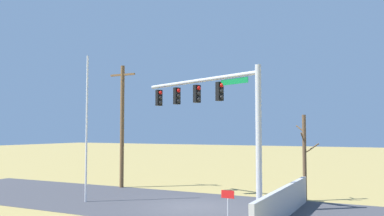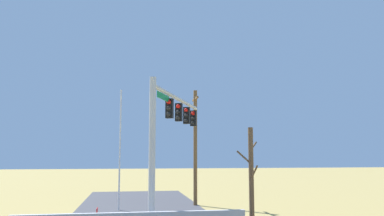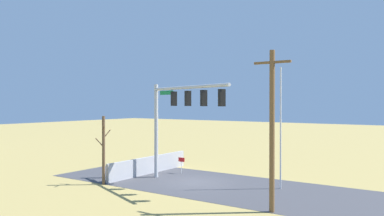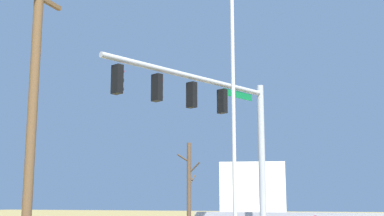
{
  "view_description": "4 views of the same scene",
  "coord_description": "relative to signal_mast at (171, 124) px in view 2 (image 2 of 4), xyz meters",
  "views": [
    {
      "loc": [
        8.74,
        -17.55,
        3.66
      ],
      "look_at": [
        -1.09,
        2.06,
        4.92
      ],
      "focal_mm": 37.41,
      "sensor_mm": 36.0,
      "label": 1
    },
    {
      "loc": [
        19.44,
        -0.85,
        3.41
      ],
      "look_at": [
        -1.04,
        2.55,
        5.96
      ],
      "focal_mm": 36.01,
      "sensor_mm": 36.0,
      "label": 2
    },
    {
      "loc": [
        -14.3,
        21.4,
        5.36
      ],
      "look_at": [
        -0.52,
        1.12,
        5.05
      ],
      "focal_mm": 35.62,
      "sensor_mm": 36.0,
      "label": 3
    },
    {
      "loc": [
        -18.05,
        -5.21,
        1.74
      ],
      "look_at": [
        -1.45,
        1.44,
        5.01
      ],
      "focal_mm": 48.13,
      "sensor_mm": 36.0,
      "label": 4
    }
  ],
  "objects": [
    {
      "name": "road_surface",
      "position": [
        -4.67,
        -1.22,
        -4.93
      ],
      "size": [
        28.0,
        8.0,
        0.01
      ],
      "primitive_type": "cube",
      "color": "#3D3D42",
      "rests_on": "ground_plane"
    },
    {
      "name": "signal_mast",
      "position": [
        0.0,
        0.0,
        0.0
      ],
      "size": [
        7.93,
        3.44,
        6.71
      ],
      "color": "#B2B5BA",
      "rests_on": "ground_plane"
    },
    {
      "name": "flagpole",
      "position": [
        -6.22,
        -2.58,
        -1.13
      ],
      "size": [
        0.1,
        0.1,
        7.62
      ],
      "primitive_type": "cylinder",
      "color": "silver",
      "rests_on": "ground_plane"
    },
    {
      "name": "utility_pole",
      "position": [
        -7.75,
        2.56,
        -0.79
      ],
      "size": [
        1.9,
        0.26,
        7.96
      ],
      "color": "brown",
      "rests_on": "ground_plane"
    },
    {
      "name": "bare_tree",
      "position": [
        3.89,
        2.78,
        -2.62
      ],
      "size": [
        1.27,
        1.02,
        4.52
      ],
      "color": "brown",
      "rests_on": "ground_plane"
    },
    {
      "name": "open_sign",
      "position": [
        1.95,
        -3.29,
        -4.03
      ],
      "size": [
        0.56,
        0.04,
        1.22
      ],
      "color": "silver",
      "rests_on": "ground_plane"
    }
  ]
}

